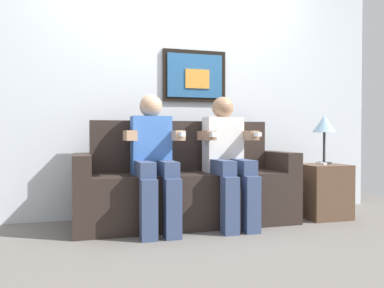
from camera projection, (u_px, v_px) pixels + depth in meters
ground_plane at (197, 233)px, 3.12m from camera, size 5.59×5.59×0.00m
back_wall_assembly at (175, 81)px, 3.83m from camera, size 4.30×0.10×2.60m
couch at (186, 188)px, 3.43m from camera, size 1.90×0.58×0.90m
person_on_left at (154, 156)px, 3.17m from camera, size 0.46×0.56×1.11m
person_on_right at (228, 155)px, 3.35m from camera, size 0.46×0.56×1.11m
side_table_right at (323, 191)px, 3.69m from camera, size 0.40×0.40×0.50m
table_lamp at (324, 126)px, 3.72m from camera, size 0.22×0.22×0.46m
spare_remote_on_table at (321, 163)px, 3.66m from camera, size 0.04×0.13×0.02m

